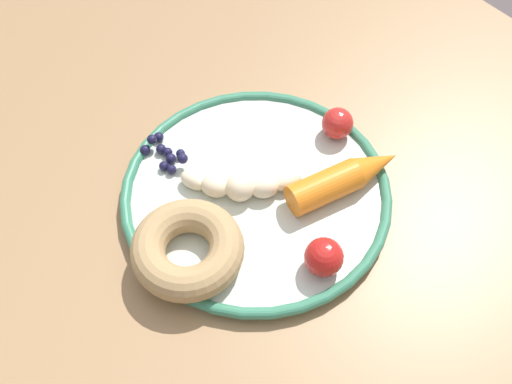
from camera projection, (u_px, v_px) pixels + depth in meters
The scene contains 8 objects.
dining_table at pixel (209, 227), 0.75m from camera, with size 1.10×0.98×0.77m.
plate at pixel (256, 194), 0.66m from camera, with size 0.29×0.29×0.02m.
banana at pixel (240, 185), 0.64m from camera, with size 0.10×0.11×0.03m.
carrot_orange at pixel (345, 178), 0.64m from camera, with size 0.06×0.13×0.03m.
donut at pixel (187, 249), 0.60m from camera, with size 0.11×0.11×0.03m, color tan.
blueberry_pile at pixel (165, 153), 0.68m from camera, with size 0.06×0.04×0.02m.
tomato_near at pixel (324, 257), 0.59m from camera, with size 0.04×0.04×0.04m, color red.
tomato_mid at pixel (338, 123), 0.69m from camera, with size 0.04×0.04×0.04m, color red.
Camera 1 is at (-0.33, 0.20, 1.33)m, focal length 42.91 mm.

